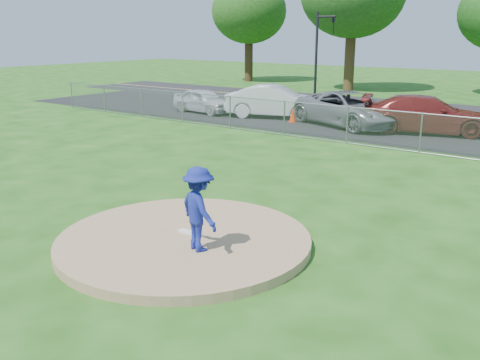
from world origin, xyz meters
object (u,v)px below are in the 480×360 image
(parked_car_silver, at_px, (204,101))
(parked_car_darkred, at_px, (427,114))
(traffic_cone, at_px, (293,115))
(parked_car_gray, at_px, (349,109))
(parked_car_white, at_px, (275,101))
(traffic_signal_left, at_px, (320,50))
(pitcher, at_px, (199,209))
(tree_far_left, at_px, (249,1))

(parked_car_silver, bearing_deg, parked_car_darkred, -78.57)
(traffic_cone, xyz_separation_m, parked_car_silver, (-5.79, -0.10, 0.30))
(parked_car_silver, distance_m, parked_car_gray, 8.56)
(parked_car_darkred, bearing_deg, parked_car_white, 72.94)
(traffic_signal_left, xyz_separation_m, traffic_cone, (2.23, -6.72, -2.98))
(pitcher, distance_m, parked_car_white, 18.63)
(parked_car_silver, height_order, parked_car_white, parked_car_white)
(parked_car_white, xyz_separation_m, parked_car_gray, (4.31, -0.12, -0.02))
(pitcher, distance_m, parked_car_silver, 20.29)
(tree_far_left, relative_size, parked_car_white, 2.09)
(tree_far_left, bearing_deg, traffic_cone, -48.88)
(tree_far_left, bearing_deg, traffic_signal_left, -39.73)
(pitcher, bearing_deg, parked_car_white, -41.50)
(traffic_cone, relative_size, parked_car_gray, 0.13)
(tree_far_left, xyz_separation_m, parked_car_silver, (9.67, -17.82, -6.38))
(traffic_signal_left, distance_m, pitcher, 24.39)
(traffic_signal_left, xyz_separation_m, parked_car_gray, (4.96, -6.07, -2.53))
(pitcher, distance_m, parked_car_darkred, 16.69)
(tree_far_left, distance_m, parked_car_darkred, 28.17)
(parked_car_white, bearing_deg, parked_car_silver, 81.65)
(tree_far_left, xyz_separation_m, traffic_signal_left, (13.24, -11.00, -3.70))
(parked_car_silver, relative_size, parked_car_white, 0.76)
(tree_far_left, xyz_separation_m, traffic_cone, (15.47, -17.72, -6.68))
(parked_car_white, bearing_deg, traffic_signal_left, -13.76)
(traffic_cone, height_order, parked_car_darkred, parked_car_darkred)
(parked_car_white, bearing_deg, pitcher, -171.64)
(parked_car_silver, bearing_deg, traffic_signal_left, -21.49)
(parked_car_silver, bearing_deg, parked_car_white, -72.26)
(pitcher, bearing_deg, parked_car_darkred, -66.74)
(tree_far_left, height_order, traffic_cone, tree_far_left)
(traffic_signal_left, xyz_separation_m, parked_car_white, (0.65, -5.95, -2.50))
(parked_car_darkred, bearing_deg, parked_car_silver, 76.35)
(traffic_signal_left, bearing_deg, tree_far_left, 140.27)
(parked_car_darkred, bearing_deg, pitcher, 164.12)
(traffic_cone, height_order, parked_car_white, parked_car_white)
(pitcher, xyz_separation_m, traffic_cone, (-7.27, 15.63, -0.67))
(traffic_cone, bearing_deg, pitcher, -65.05)
(parked_car_darkred, bearing_deg, traffic_signal_left, 37.51)
(parked_car_silver, xyz_separation_m, parked_car_gray, (8.53, 0.75, 0.16))
(parked_car_white, bearing_deg, parked_car_darkred, -108.06)
(pitcher, height_order, parked_car_darkred, pitcher)
(traffic_signal_left, bearing_deg, parked_car_white, -83.76)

